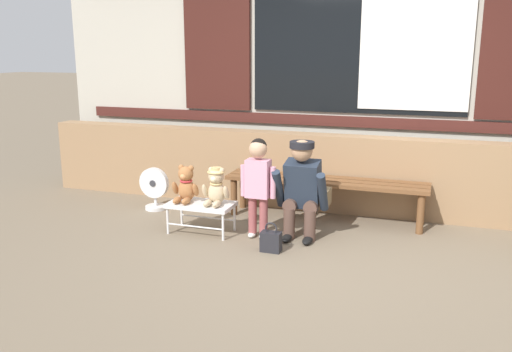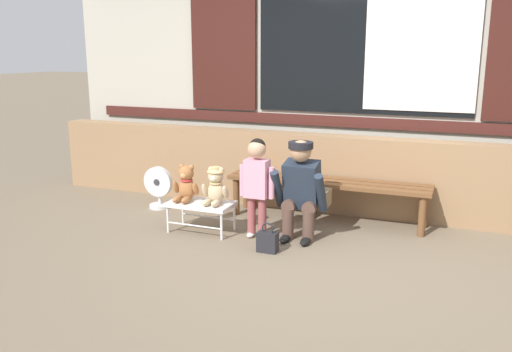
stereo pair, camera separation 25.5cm
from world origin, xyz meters
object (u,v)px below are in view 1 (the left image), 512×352
Objects in this scene: adult_crouching at (303,188)px; floor_fan at (155,189)px; teddy_bear_with_hat at (216,187)px; teddy_bear_plain at (186,185)px; child_standing at (258,177)px; small_display_bench at (201,206)px; wooden_bench_long at (325,185)px; handbag_on_ground at (271,241)px.

adult_crouching reaches higher than floor_fan.
adult_crouching is 1.98× the size of floor_fan.
teddy_bear_plain is at bearing -179.87° from teddy_bear_with_hat.
teddy_bear_with_hat is 0.43m from child_standing.
child_standing reaches higher than adult_crouching.
teddy_bear_with_hat is 1.14m from floor_fan.
floor_fan is (-0.97, 0.54, -0.23)m from teddy_bear_with_hat.
teddy_bear_plain is at bearing -176.79° from child_standing.
teddy_bear_with_hat reaches higher than small_display_bench.
teddy_bear_with_hat is 0.83m from adult_crouching.
adult_crouching is at bearing -98.68° from wooden_bench_long.
handbag_on_ground is (0.80, -0.27, -0.17)m from small_display_bench.
teddy_bear_plain reaches higher than small_display_bench.
handbag_on_ground is 0.57× the size of floor_fan.
handbag_on_ground is at bearing -23.04° from teddy_bear_with_hat.
floor_fan is (-0.81, 0.54, -0.03)m from small_display_bench.
small_display_bench is 0.98m from floor_fan.
teddy_bear_plain is at bearing 164.21° from handbag_on_ground.
handbag_on_ground is at bearing -104.04° from wooden_bench_long.
teddy_bear_plain is 0.38× the size of child_standing.
adult_crouching reaches higher than small_display_bench.
wooden_bench_long is at bearing 75.96° from handbag_on_ground.
handbag_on_ground is (0.96, -0.27, -0.37)m from teddy_bear_plain.
handbag_on_ground is at bearing -18.66° from small_display_bench.
handbag_on_ground is (0.23, -0.31, -0.50)m from child_standing.
wooden_bench_long is 1.12m from handbag_on_ground.
adult_crouching is at bearing 10.96° from small_display_bench.
wooden_bench_long is 1.90m from floor_fan.
child_standing reaches higher than teddy_bear_plain.
adult_crouching is 0.62m from handbag_on_ground.
small_display_bench is 0.25m from teddy_bear_plain.
adult_crouching is 1.84m from floor_fan.
wooden_bench_long is 0.61m from adult_crouching.
wooden_bench_long is at bearing 81.32° from adult_crouching.
teddy_bear_with_hat is at bearing -139.07° from wooden_bench_long.
wooden_bench_long is 5.78× the size of teddy_bear_with_hat.
floor_fan is at bearing 140.55° from teddy_bear_plain.
child_standing is at bearing 4.24° from small_display_bench.
floor_fan is at bearing 146.46° from small_display_bench.
teddy_bear_with_hat is at bearing 0.77° from small_display_bench.
teddy_bear_with_hat is 1.34× the size of handbag_on_ground.
teddy_bear_plain is 0.38× the size of adult_crouching.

